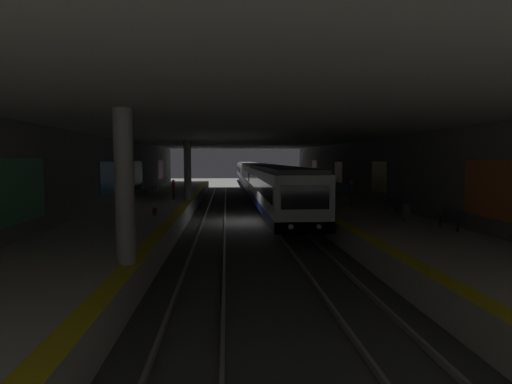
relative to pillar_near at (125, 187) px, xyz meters
name	(u,v)px	position (x,y,z in m)	size (l,w,h in m)	color
ground_plane	(247,222)	(13.96, -4.35, -3.33)	(120.00, 120.00, 0.00)	#42423F
track_left	(280,220)	(13.96, -6.55, -3.25)	(60.00, 1.53, 0.16)	gray
track_right	(214,221)	(13.96, -2.15, -3.25)	(60.00, 1.53, 0.16)	gray
platform_left	(344,213)	(13.96, -10.90, -2.80)	(60.00, 5.30, 1.06)	beige
platform_right	(147,215)	(13.96, 2.20, -2.80)	(60.00, 5.30, 1.06)	beige
wall_left	(386,179)	(13.98, -13.80, -0.52)	(60.00, 0.56, 5.60)	slate
wall_right	(101,180)	(14.00, 5.10, -0.52)	(60.00, 0.56, 5.60)	slate
ceiling_slab	(247,134)	(13.96, -4.35, 2.47)	(60.00, 19.40, 0.40)	beige
pillar_near	(125,187)	(0.00, 0.00, 0.00)	(0.56, 0.56, 4.55)	gray
pillar_far	(188,170)	(18.62, 0.00, 0.00)	(0.56, 0.56, 4.55)	gray
metro_train	(256,177)	(35.76, -6.55, -1.30)	(60.05, 2.83, 3.49)	silver
bench_left_mid	(451,217)	(4.73, -12.88, -1.75)	(1.70, 0.47, 0.86)	#262628
bench_left_far	(393,202)	(10.73, -12.88, -1.75)	(1.70, 0.47, 0.86)	#262628
bench_right_near	(145,189)	(23.15, 4.18, -1.75)	(1.70, 0.47, 0.86)	#262628
bench_right_mid	(153,186)	(26.84, 4.18, -1.75)	(1.70, 0.47, 0.86)	#262628
person_waiting_near	(313,180)	(28.90, -12.16, -1.37)	(0.60, 0.23, 1.66)	#424242
person_walking_mid	(173,189)	(18.61, 1.10, -1.46)	(0.60, 0.22, 1.53)	#2C2C2C
person_standing_far	(351,192)	(13.20, -11.13, -1.36)	(0.60, 0.23, 1.69)	#464646
suitcase_rolling	(336,195)	(17.91, -11.51, -1.97)	(0.38, 0.28, 0.92)	navy
backpack_on_floor	(155,212)	(10.10, 1.00, -2.08)	(0.30, 0.20, 0.40)	maroon
trash_bin	(407,212)	(7.42, -12.15, -1.85)	(0.44, 0.44, 0.85)	#595B5E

